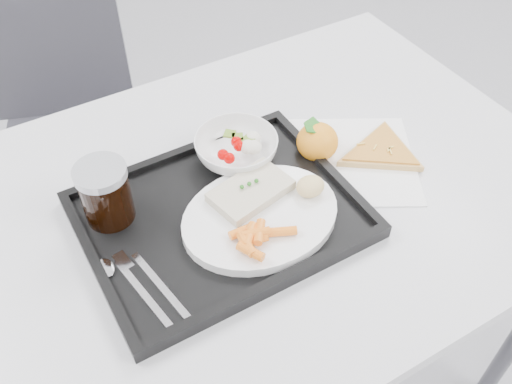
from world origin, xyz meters
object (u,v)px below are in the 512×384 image
chair (67,113)px  tray (220,216)px  tangerine (317,142)px  table (240,223)px  pizza_slice (382,151)px  salad_bowl (236,149)px  dinner_plate (260,217)px  cola_glass (105,192)px

chair → tray: 0.74m
tangerine → table: bearing=-172.7°
tray → pizza_slice: 0.34m
pizza_slice → table: bearing=172.4°
salad_bowl → pizza_slice: (0.25, -0.12, -0.03)m
table → pizza_slice: pizza_slice is taller
salad_bowl → chair: bearing=107.7°
table → tangerine: 0.21m
tray → dinner_plate: bearing=-42.1°
dinner_plate → salad_bowl: (0.04, 0.15, 0.01)m
salad_bowl → cola_glass: (-0.25, -0.02, 0.03)m
tray → dinner_plate: size_ratio=1.67×
tray → tangerine: (0.23, 0.05, 0.03)m
tangerine → dinner_plate: bearing=-151.7°
tray → tangerine: bearing=12.3°
chair → tangerine: (0.33, -0.65, 0.25)m
table → pizza_slice: (0.29, -0.04, 0.08)m
tray → salad_bowl: salad_bowl is taller
table → tangerine: size_ratio=13.12×
chair → dinner_plate: (0.15, -0.75, 0.24)m
dinner_plate → cola_glass: cola_glass is taller
tray → cola_glass: (-0.16, 0.09, 0.06)m
cola_glass → pizza_slice: (0.50, -0.10, -0.06)m
salad_bowl → table: bearing=-116.2°
chair → tray: chair is taller
tray → dinner_plate: (0.05, -0.05, 0.02)m
salad_bowl → pizza_slice: salad_bowl is taller
tangerine → pizza_slice: tangerine is taller
table → cola_glass: size_ratio=11.11×
chair → tray: bearing=-81.9°
chair → dinner_plate: size_ratio=3.44×
table → dinner_plate: size_ratio=4.44×
tray → pizza_slice: bearing=-1.8°
tray → salad_bowl: 0.14m
pizza_slice → tangerine: bearing=150.3°
salad_bowl → tangerine: size_ratio=1.66×
chair → pizza_slice: bearing=-58.3°
cola_glass → pizza_slice: 0.51m
dinner_plate → tangerine: 0.21m
dinner_plate → cola_glass: bearing=147.1°
dinner_plate → cola_glass: 0.26m
tray → tangerine: size_ratio=4.92×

